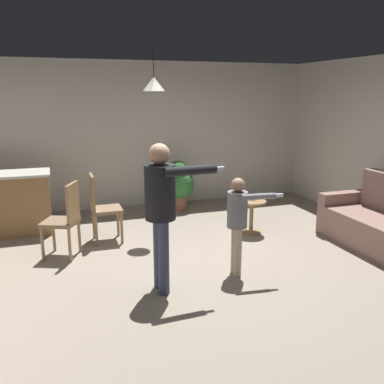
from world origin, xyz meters
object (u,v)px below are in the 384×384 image
object	(u,v)px
side_table_by_couch	(251,213)
dining_chair_near_wall	(65,217)
person_child	(238,216)
dining_chair_by_counter	(101,205)
kitchen_counter	(9,204)
spare_remote_on_table	(251,199)
person_adult	(161,202)
potted_plant_corner	(178,183)

from	to	relation	value
side_table_by_couch	dining_chair_near_wall	size ratio (longest dim) A/B	0.52
side_table_by_couch	person_child	bearing A→B (deg)	-122.60
dining_chair_by_counter	kitchen_counter	bearing A→B (deg)	-121.81
side_table_by_couch	person_child	size ratio (longest dim) A/B	0.44
side_table_by_couch	person_child	distance (m)	1.62
dining_chair_by_counter	spare_remote_on_table	size ratio (longest dim) A/B	7.69
person_adult	person_child	xyz separation A→B (m)	(0.94, 0.11, -0.27)
dining_chair_near_wall	potted_plant_corner	xyz separation A→B (m)	(2.05, 1.75, -0.04)
kitchen_counter	potted_plant_corner	distance (m)	2.89
side_table_by_couch	person_adult	distance (m)	2.39
person_adult	person_child	size ratio (longest dim) A/B	1.37
person_adult	spare_remote_on_table	bearing A→B (deg)	126.15
person_child	dining_chair_near_wall	size ratio (longest dim) A/B	1.18
side_table_by_couch	person_adult	world-z (taller)	person_adult
kitchen_counter	potted_plant_corner	bearing A→B (deg)	9.85
kitchen_counter	person_adult	world-z (taller)	person_adult
kitchen_counter	dining_chair_by_counter	world-z (taller)	dining_chair_by_counter
person_child	kitchen_counter	bearing A→B (deg)	-126.83
dining_chair_by_counter	spare_remote_on_table	world-z (taller)	dining_chair_by_counter
kitchen_counter	spare_remote_on_table	bearing A→B (deg)	-18.11
person_child	dining_chair_near_wall	bearing A→B (deg)	-117.04
person_adult	potted_plant_corner	world-z (taller)	person_adult
kitchen_counter	potted_plant_corner	world-z (taller)	kitchen_counter
person_adult	person_child	world-z (taller)	person_adult
person_adult	kitchen_counter	bearing A→B (deg)	-148.99
side_table_by_couch	spare_remote_on_table	bearing A→B (deg)	98.95
dining_chair_by_counter	person_adult	bearing A→B (deg)	14.03
potted_plant_corner	dining_chair_near_wall	bearing A→B (deg)	-139.62
side_table_by_couch	person_child	world-z (taller)	person_child
person_child	dining_chair_by_counter	bearing A→B (deg)	-134.48
kitchen_counter	side_table_by_couch	size ratio (longest dim) A/B	2.42
side_table_by_couch	spare_remote_on_table	world-z (taller)	spare_remote_on_table
kitchen_counter	person_adult	bearing A→B (deg)	-56.11
kitchen_counter	dining_chair_by_counter	xyz separation A→B (m)	(1.30, -0.81, 0.07)
spare_remote_on_table	side_table_by_couch	bearing A→B (deg)	-81.05
side_table_by_couch	person_adult	bearing A→B (deg)	-141.35
dining_chair_by_counter	spare_remote_on_table	xyz separation A→B (m)	(2.22, -0.34, -0.01)
side_table_by_couch	spare_remote_on_table	size ratio (longest dim) A/B	4.00
dining_chair_by_counter	dining_chair_near_wall	distance (m)	0.68
person_adult	dining_chair_by_counter	xyz separation A→B (m)	(-0.44, 1.79, -0.46)
dining_chair_near_wall	dining_chair_by_counter	bearing A→B (deg)	-26.14
person_adult	spare_remote_on_table	distance (m)	2.34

